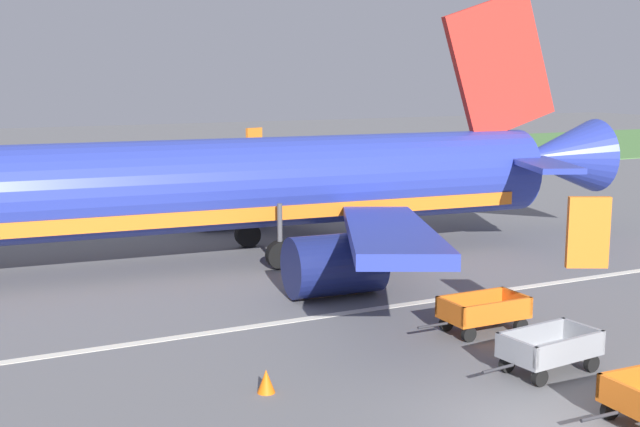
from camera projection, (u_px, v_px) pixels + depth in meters
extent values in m
cube|color=#518442|center=(78.00, 169.00, 65.91)|extent=(220.00, 28.00, 0.06)
cube|color=silver|center=(336.00, 314.00, 26.06)|extent=(120.00, 0.36, 0.01)
cylinder|color=#28389E|center=(202.00, 185.00, 32.78)|extent=(30.20, 6.10, 3.70)
cube|color=orange|center=(203.00, 210.00, 32.95)|extent=(27.20, 5.68, 0.56)
cone|color=#28389E|center=(556.00, 157.00, 38.94)|extent=(4.77, 3.87, 3.52)
cube|color=#28389E|center=(388.00, 231.00, 26.75)|extent=(8.15, 12.79, 1.35)
cube|color=orange|center=(588.00, 232.00, 21.59)|extent=(1.07, 0.67, 1.90)
cylinder|color=navy|center=(335.00, 265.00, 27.95)|extent=(3.36, 2.35, 2.10)
cube|color=#28389E|center=(243.00, 174.00, 42.04)|extent=(6.36, 13.18, 1.35)
cube|color=orange|center=(254.00, 144.00, 48.79)|extent=(1.11, 0.52, 1.90)
cylinder|color=navy|center=(228.00, 206.00, 40.39)|extent=(3.36, 2.35, 2.10)
cube|color=red|center=(500.00, 66.00, 37.01)|extent=(5.99, 0.84, 6.88)
cube|color=#28389E|center=(543.00, 164.00, 34.85)|extent=(3.66, 5.49, 0.24)
cube|color=#28389E|center=(463.00, 151.00, 40.71)|extent=(2.95, 5.48, 0.24)
cylinder|color=#4C4C51|center=(280.00, 229.00, 31.94)|extent=(0.20, 0.20, 2.04)
cylinder|color=black|center=(280.00, 255.00, 32.11)|extent=(1.13, 0.54, 1.10)
cylinder|color=#4C4C51|center=(247.00, 212.00, 35.97)|extent=(0.20, 0.20, 2.04)
cylinder|color=black|center=(248.00, 235.00, 36.14)|extent=(1.13, 0.54, 1.10)
cube|color=orange|center=(640.00, 377.00, 18.53)|extent=(2.50, 0.14, 0.55)
cube|color=orange|center=(622.00, 396.00, 17.44)|extent=(0.13, 1.40, 0.55)
cylinder|color=#2D2D33|center=(599.00, 417.00, 17.25)|extent=(1.00, 0.10, 0.08)
cylinder|color=black|center=(610.00, 410.00, 18.15)|extent=(0.44, 0.17, 0.44)
cube|color=gray|center=(550.00, 354.00, 20.98)|extent=(2.63, 1.64, 0.08)
cube|color=gray|center=(570.00, 349.00, 20.39)|extent=(2.50, 0.35, 0.55)
cube|color=gray|center=(531.00, 335.00, 21.47)|extent=(2.50, 0.35, 0.55)
cube|color=gray|center=(516.00, 350.00, 20.30)|extent=(0.24, 1.40, 0.55)
cube|color=gray|center=(582.00, 334.00, 21.56)|extent=(0.24, 1.40, 0.55)
cylinder|color=#2D2D33|center=(498.00, 369.00, 20.05)|extent=(1.00, 0.18, 0.08)
cylinder|color=black|center=(540.00, 378.00, 20.07)|extent=(0.45, 0.20, 0.44)
cylinder|color=black|center=(507.00, 364.00, 21.00)|extent=(0.45, 0.20, 0.44)
cylinder|color=black|center=(591.00, 363.00, 21.05)|extent=(0.45, 0.20, 0.44)
cylinder|color=black|center=(558.00, 351.00, 21.98)|extent=(0.45, 0.20, 0.44)
cube|color=orange|center=(484.00, 316.00, 24.26)|extent=(2.50, 1.40, 0.08)
cube|color=orange|center=(498.00, 311.00, 23.63)|extent=(2.50, 0.10, 0.55)
cube|color=orange|center=(471.00, 300.00, 24.78)|extent=(2.50, 0.10, 0.55)
cube|color=orange|center=(450.00, 311.00, 23.68)|extent=(0.10, 1.40, 0.55)
cube|color=orange|center=(516.00, 301.00, 24.73)|extent=(0.10, 1.40, 0.55)
cylinder|color=#2D2D33|center=(433.00, 326.00, 23.48)|extent=(1.00, 0.08, 0.08)
cylinder|color=black|center=(469.00, 334.00, 23.40)|extent=(0.44, 0.16, 0.44)
cylinder|color=black|center=(446.00, 324.00, 24.39)|extent=(0.44, 0.16, 0.44)
cylinder|color=black|center=(521.00, 325.00, 24.22)|extent=(0.44, 0.16, 0.44)
cylinder|color=black|center=(497.00, 316.00, 25.21)|extent=(0.44, 0.16, 0.44)
cone|color=orange|center=(266.00, 381.00, 19.65)|extent=(0.44, 0.44, 0.57)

